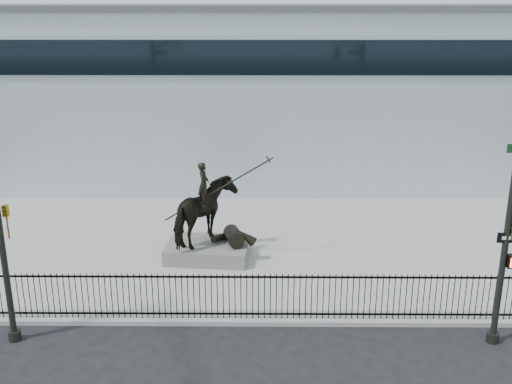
{
  "coord_description": "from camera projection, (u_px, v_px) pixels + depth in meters",
  "views": [
    {
      "loc": [
        0.21,
        -15.16,
        9.53
      ],
      "look_at": [
        0.05,
        6.0,
        2.72
      ],
      "focal_mm": 42.0,
      "sensor_mm": 36.0,
      "label": 1
    }
  ],
  "objects": [
    {
      "name": "equestrian_statue",
      "position": [
        208.0,
        214.0,
        22.33
      ],
      "size": [
        3.92,
        2.61,
        3.33
      ],
      "rotation": [
        0.0,
        0.0,
        -0.09
      ],
      "color": "black",
      "rests_on": "statue_plinth"
    },
    {
      "name": "picket_fence",
      "position": [
        253.0,
        296.0,
        18.27
      ],
      "size": [
        22.1,
        0.1,
        1.5
      ],
      "color": "black",
      "rests_on": "plaza"
    },
    {
      "name": "ground",
      "position": [
        253.0,
        344.0,
        17.35
      ],
      "size": [
        120.0,
        120.0,
        0.0
      ],
      "primitive_type": "plane",
      "color": "black",
      "rests_on": "ground"
    },
    {
      "name": "building",
      "position": [
        257.0,
        90.0,
        35.02
      ],
      "size": [
        44.0,
        14.0,
        9.0
      ],
      "primitive_type": "cube",
      "color": "#B1B8C1",
      "rests_on": "ground"
    },
    {
      "name": "statue_plinth",
      "position": [
        208.0,
        250.0,
        22.79
      ],
      "size": [
        3.25,
        2.39,
        0.58
      ],
      "primitive_type": "cube",
      "rotation": [
        0.0,
        0.0,
        -0.09
      ],
      "color": "#5B5953",
      "rests_on": "plaza"
    },
    {
      "name": "plaza",
      "position": [
        255.0,
        247.0,
        23.99
      ],
      "size": [
        30.0,
        12.0,
        0.15
      ],
      "primitive_type": "cube",
      "color": "gray",
      "rests_on": "ground"
    }
  ]
}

